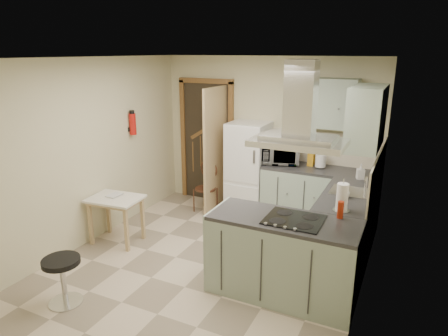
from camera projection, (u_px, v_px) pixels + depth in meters
The scene contains 28 objects.
floor at pixel (207, 265), 4.98m from camera, with size 4.20×4.20×0.00m, color beige.
ceiling at pixel (204, 58), 4.27m from camera, with size 4.20×4.20×0.00m, color silver.
back_wall at pixel (267, 136), 6.44m from camera, with size 3.60×3.60×0.00m, color beige.
left_wall at pixel (88, 153), 5.38m from camera, with size 4.20×4.20×0.00m, color beige.
right_wall at pixel (369, 192), 3.88m from camera, with size 4.20×4.20×0.00m, color beige.
doorway at pixel (207, 142), 6.93m from camera, with size 1.10×0.12×2.10m, color brown.
fridge at pixel (248, 169), 6.41m from camera, with size 0.60×0.60×1.50m, color white.
counter_back at pixel (300, 194), 6.13m from camera, with size 1.08×0.60×0.90m, color #9EB2A0.
counter_right at pixel (349, 220), 5.20m from camera, with size 0.60×1.95×0.90m, color #9EB2A0.
splashback at pixel (327, 148), 6.06m from camera, with size 1.68×0.02×0.50m, color beige.
wall_cabinet_back at pixel (327, 103), 5.72m from camera, with size 0.85×0.35×0.70m, color #9EB2A0.
wall_cabinet_right at pixel (367, 117), 4.51m from camera, with size 0.35×0.90×0.70m, color #9EB2A0.
peninsula at pixel (283, 257), 4.27m from camera, with size 1.55×0.65×0.90m, color #9EB2A0.
hob at pixel (294, 220), 4.10m from camera, with size 0.58×0.50×0.01m, color black.
extractor_hood at pixel (298, 142), 3.87m from camera, with size 0.90×0.55×0.10m, color silver.
sink at pixel (350, 191), 4.92m from camera, with size 0.45×0.40×0.01m, color silver.
fire_extinguisher at pixel (133, 124), 6.06m from camera, with size 0.10×0.10×0.32m, color #B2140F.
drop_leaf_table at pixel (117, 220), 5.52m from camera, with size 0.70×0.52×0.65m, color #CDB67E.
bentwood_chair at pixel (205, 189), 6.57m from camera, with size 0.35×0.35×0.78m, color #492C18.
stool at pixel (63, 281), 4.17m from camera, with size 0.39×0.39×0.52m, color black.
microwave at pixel (281, 154), 6.12m from camera, with size 0.56×0.38×0.31m, color black.
kettle at pixel (321, 160), 5.89m from camera, with size 0.16×0.16×0.23m, color silver.
cereal_box at pixel (312, 154), 6.05m from camera, with size 0.09×0.22×0.33m, color #C38716.
soap_bottle at pixel (361, 172), 5.38m from camera, with size 0.09×0.10×0.21m, color #B3B4C0.
paper_towel at pixel (342, 197), 4.30m from camera, with size 0.13×0.13×0.32m, color white.
cup at pixel (345, 195), 4.70m from camera, with size 0.11×0.11×0.08m, color white.
red_bottle at pixel (340, 210), 4.13m from camera, with size 0.06×0.06×0.18m, color #A3270E.
book at pixel (110, 192), 5.52m from camera, with size 0.15×0.21×0.09m, color maroon.
Camera 1 is at (2.12, -3.90, 2.58)m, focal length 32.00 mm.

